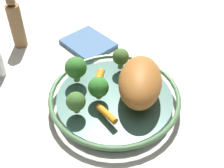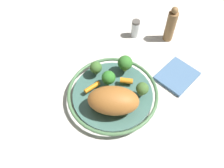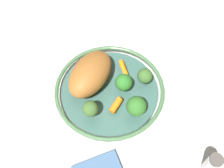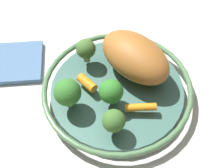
{
  "view_description": "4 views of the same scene",
  "coord_description": "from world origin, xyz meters",
  "px_view_note": "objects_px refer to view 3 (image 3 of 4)",
  "views": [
    {
      "loc": [
        -0.12,
        0.51,
        0.56
      ],
      "look_at": [
        0.01,
        0.0,
        0.07
      ],
      "focal_mm": 48.21,
      "sensor_mm": 36.0,
      "label": 1
    },
    {
      "loc": [
        -0.43,
        -0.08,
        0.71
      ],
      "look_at": [
        0.02,
        0.01,
        0.06
      ],
      "focal_mm": 36.12,
      "sensor_mm": 36.0,
      "label": 2
    },
    {
      "loc": [
        0.25,
        -0.35,
        0.74
      ],
      "look_at": [
        0.01,
        0.01,
        0.06
      ],
      "focal_mm": 44.86,
      "sensor_mm": 36.0,
      "label": 3
    },
    {
      "loc": [
        0.27,
        0.32,
        0.61
      ],
      "look_at": [
        0.02,
        0.01,
        0.07
      ],
      "focal_mm": 53.35,
      "sensor_mm": 36.0,
      "label": 4
    }
  ],
  "objects_px": {
    "broccoli_floret_edge": "(136,106)",
    "broccoli_floret_large": "(145,76)",
    "roast_chicken_piece": "(90,74)",
    "baby_carrot_left": "(123,69)",
    "broccoli_floret_small": "(124,83)",
    "broccoli_floret_mid": "(90,109)",
    "salt_shaker": "(212,164)",
    "serving_bowl": "(110,91)",
    "baby_carrot_near_rim": "(116,105)"
  },
  "relations": [
    {
      "from": "baby_carrot_left",
      "to": "broccoli_floret_edge",
      "type": "height_order",
      "value": "broccoli_floret_edge"
    },
    {
      "from": "broccoli_floret_mid",
      "to": "broccoli_floret_large",
      "type": "xyz_separation_m",
      "value": [
        0.06,
        0.18,
        -0.0
      ]
    },
    {
      "from": "serving_bowl",
      "to": "broccoli_floret_edge",
      "type": "relative_size",
      "value": 4.76
    },
    {
      "from": "serving_bowl",
      "to": "baby_carrot_near_rim",
      "type": "bearing_deg",
      "value": -39.34
    },
    {
      "from": "serving_bowl",
      "to": "broccoli_floret_large",
      "type": "xyz_separation_m",
      "value": [
        0.07,
        0.08,
        0.05
      ]
    },
    {
      "from": "broccoli_floret_edge",
      "to": "salt_shaker",
      "type": "height_order",
      "value": "broccoli_floret_edge"
    },
    {
      "from": "broccoli_floret_small",
      "to": "broccoli_floret_mid",
      "type": "distance_m",
      "value": 0.13
    },
    {
      "from": "serving_bowl",
      "to": "broccoli_floret_small",
      "type": "relative_size",
      "value": 5.57
    },
    {
      "from": "serving_bowl",
      "to": "salt_shaker",
      "type": "distance_m",
      "value": 0.34
    },
    {
      "from": "broccoli_floret_edge",
      "to": "broccoli_floret_large",
      "type": "distance_m",
      "value": 0.11
    },
    {
      "from": "roast_chicken_piece",
      "to": "broccoli_floret_edge",
      "type": "height_order",
      "value": "roast_chicken_piece"
    },
    {
      "from": "baby_carrot_near_rim",
      "to": "salt_shaker",
      "type": "relative_size",
      "value": 0.57
    },
    {
      "from": "roast_chicken_piece",
      "to": "broccoli_floret_edge",
      "type": "relative_size",
      "value": 2.47
    },
    {
      "from": "baby_carrot_left",
      "to": "broccoli_floret_large",
      "type": "xyz_separation_m",
      "value": [
        0.07,
        0.0,
        0.02
      ]
    },
    {
      "from": "broccoli_floret_edge",
      "to": "roast_chicken_piece",
      "type": "bearing_deg",
      "value": 175.83
    },
    {
      "from": "serving_bowl",
      "to": "roast_chicken_piece",
      "type": "relative_size",
      "value": 1.93
    },
    {
      "from": "baby_carrot_near_rim",
      "to": "broccoli_floret_mid",
      "type": "height_order",
      "value": "broccoli_floret_mid"
    },
    {
      "from": "broccoli_floret_edge",
      "to": "broccoli_floret_mid",
      "type": "xyz_separation_m",
      "value": [
        -0.1,
        -0.08,
        -0.0
      ]
    },
    {
      "from": "serving_bowl",
      "to": "broccoli_floret_mid",
      "type": "bearing_deg",
      "value": -85.3
    },
    {
      "from": "baby_carrot_near_rim",
      "to": "broccoli_floret_edge",
      "type": "relative_size",
      "value": 0.67
    },
    {
      "from": "baby_carrot_near_rim",
      "to": "salt_shaker",
      "type": "height_order",
      "value": "salt_shaker"
    },
    {
      "from": "serving_bowl",
      "to": "broccoli_floret_large",
      "type": "height_order",
      "value": "broccoli_floret_large"
    },
    {
      "from": "baby_carrot_left",
      "to": "salt_shaker",
      "type": "distance_m",
      "value": 0.36
    },
    {
      "from": "broccoli_floret_edge",
      "to": "broccoli_floret_large",
      "type": "xyz_separation_m",
      "value": [
        -0.03,
        0.1,
        -0.01
      ]
    },
    {
      "from": "roast_chicken_piece",
      "to": "baby_carrot_near_rim",
      "type": "height_order",
      "value": "roast_chicken_piece"
    },
    {
      "from": "baby_carrot_near_rim",
      "to": "baby_carrot_left",
      "type": "bearing_deg",
      "value": 114.44
    },
    {
      "from": "broccoli_floret_large",
      "to": "salt_shaker",
      "type": "height_order",
      "value": "broccoli_floret_large"
    },
    {
      "from": "broccoli_floret_edge",
      "to": "serving_bowl",
      "type": "bearing_deg",
      "value": 166.47
    },
    {
      "from": "baby_carrot_near_rim",
      "to": "broccoli_floret_edge",
      "type": "bearing_deg",
      "value": 15.28
    },
    {
      "from": "broccoli_floret_mid",
      "to": "broccoli_floret_edge",
      "type": "bearing_deg",
      "value": 37.61
    },
    {
      "from": "broccoli_floret_mid",
      "to": "broccoli_floret_large",
      "type": "bearing_deg",
      "value": 70.51
    },
    {
      "from": "broccoli_floret_edge",
      "to": "broccoli_floret_large",
      "type": "bearing_deg",
      "value": 108.82
    },
    {
      "from": "serving_bowl",
      "to": "roast_chicken_piece",
      "type": "xyz_separation_m",
      "value": [
        -0.06,
        -0.01,
        0.06
      ]
    },
    {
      "from": "broccoli_floret_mid",
      "to": "baby_carrot_left",
      "type": "bearing_deg",
      "value": 93.61
    },
    {
      "from": "roast_chicken_piece",
      "to": "baby_carrot_left",
      "type": "distance_m",
      "value": 0.11
    },
    {
      "from": "broccoli_floret_small",
      "to": "broccoli_floret_large",
      "type": "xyz_separation_m",
      "value": [
        0.04,
        0.06,
        -0.0
      ]
    },
    {
      "from": "broccoli_floret_large",
      "to": "broccoli_floret_small",
      "type": "bearing_deg",
      "value": -123.91
    },
    {
      "from": "baby_carrot_near_rim",
      "to": "broccoli_floret_small",
      "type": "distance_m",
      "value": 0.07
    },
    {
      "from": "broccoli_floret_edge",
      "to": "broccoli_floret_mid",
      "type": "height_order",
      "value": "broccoli_floret_edge"
    },
    {
      "from": "baby_carrot_left",
      "to": "broccoli_floret_large",
      "type": "height_order",
      "value": "broccoli_floret_large"
    },
    {
      "from": "baby_carrot_near_rim",
      "to": "broccoli_floret_small",
      "type": "xyz_separation_m",
      "value": [
        -0.02,
        0.06,
        0.02
      ]
    },
    {
      "from": "roast_chicken_piece",
      "to": "broccoli_floret_small",
      "type": "distance_m",
      "value": 0.1
    },
    {
      "from": "roast_chicken_piece",
      "to": "broccoli_floret_edge",
      "type": "bearing_deg",
      "value": -4.17
    },
    {
      "from": "serving_bowl",
      "to": "broccoli_floret_mid",
      "type": "height_order",
      "value": "broccoli_floret_mid"
    },
    {
      "from": "roast_chicken_piece",
      "to": "baby_carrot_near_rim",
      "type": "distance_m",
      "value": 0.12
    },
    {
      "from": "broccoli_floret_small",
      "to": "broccoli_floret_large",
      "type": "height_order",
      "value": "broccoli_floret_small"
    },
    {
      "from": "serving_bowl",
      "to": "baby_carrot_near_rim",
      "type": "distance_m",
      "value": 0.07
    },
    {
      "from": "broccoli_floret_large",
      "to": "salt_shaker",
      "type": "bearing_deg",
      "value": -22.43
    },
    {
      "from": "baby_carrot_near_rim",
      "to": "broccoli_floret_large",
      "type": "bearing_deg",
      "value": 79.74
    },
    {
      "from": "baby_carrot_left",
      "to": "broccoli_floret_edge",
      "type": "distance_m",
      "value": 0.15
    }
  ]
}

